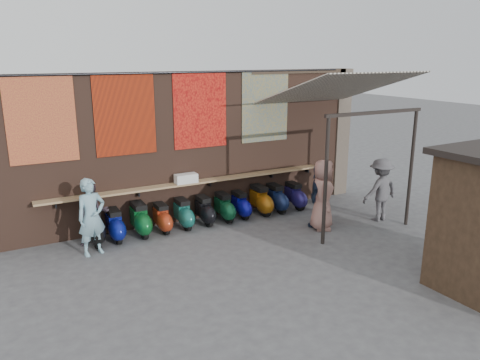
# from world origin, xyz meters

# --- Properties ---
(ground) EXTENTS (70.00, 70.00, 0.00)m
(ground) POSITION_xyz_m (0.00, 0.00, 0.00)
(ground) COLOR #474749
(ground) RESTS_ON ground
(brick_wall) EXTENTS (10.00, 0.40, 4.00)m
(brick_wall) POSITION_xyz_m (0.00, 2.70, 2.00)
(brick_wall) COLOR brown
(brick_wall) RESTS_ON ground
(pier_right) EXTENTS (0.50, 0.50, 4.00)m
(pier_right) POSITION_xyz_m (5.20, 2.70, 2.00)
(pier_right) COLOR #4C4238
(pier_right) RESTS_ON ground
(eating_counter) EXTENTS (8.00, 0.32, 0.05)m
(eating_counter) POSITION_xyz_m (0.00, 2.33, 1.10)
(eating_counter) COLOR #9E7A51
(eating_counter) RESTS_ON brick_wall
(shelf_box) EXTENTS (0.59, 0.27, 0.24)m
(shelf_box) POSITION_xyz_m (-0.23, 2.30, 1.25)
(shelf_box) COLOR white
(shelf_box) RESTS_ON eating_counter
(tapestry_redgold) EXTENTS (1.50, 0.02, 2.00)m
(tapestry_redgold) POSITION_xyz_m (-3.60, 2.48, 3.00)
(tapestry_redgold) COLOR maroon
(tapestry_redgold) RESTS_ON brick_wall
(tapestry_sun) EXTENTS (1.50, 0.02, 2.00)m
(tapestry_sun) POSITION_xyz_m (-1.70, 2.48, 3.00)
(tapestry_sun) COLOR red
(tapestry_sun) RESTS_ON brick_wall
(tapestry_orange) EXTENTS (1.50, 0.02, 2.00)m
(tapestry_orange) POSITION_xyz_m (0.30, 2.48, 3.00)
(tapestry_orange) COLOR red
(tapestry_orange) RESTS_ON brick_wall
(tapestry_multi) EXTENTS (1.50, 0.02, 2.00)m
(tapestry_multi) POSITION_xyz_m (2.30, 2.48, 3.00)
(tapestry_multi) COLOR #245384
(tapestry_multi) RESTS_ON brick_wall
(hang_rail) EXTENTS (9.50, 0.06, 0.06)m
(hang_rail) POSITION_xyz_m (0.00, 2.47, 3.98)
(hang_rail) COLOR black
(hang_rail) RESTS_ON brick_wall
(scooter_stool_0) EXTENTS (0.40, 0.89, 0.84)m
(scooter_stool_0) POSITION_xyz_m (-2.75, 1.97, 0.42)
(scooter_stool_0) COLOR black
(scooter_stool_0) RESTS_ON ground
(scooter_stool_1) EXTENTS (0.37, 0.82, 0.78)m
(scooter_stool_1) POSITION_xyz_m (-2.25, 1.97, 0.39)
(scooter_stool_1) COLOR navy
(scooter_stool_1) RESTS_ON ground
(scooter_stool_2) EXTENTS (0.40, 0.88, 0.84)m
(scooter_stool_2) POSITION_xyz_m (-1.61, 2.00, 0.42)
(scooter_stool_2) COLOR #0B5221
(scooter_stool_2) RESTS_ON ground
(scooter_stool_3) EXTENTS (0.35, 0.77, 0.73)m
(scooter_stool_3) POSITION_xyz_m (-1.04, 1.98, 0.37)
(scooter_stool_3) COLOR #A33015
(scooter_stool_3) RESTS_ON ground
(scooter_stool_4) EXTENTS (0.36, 0.81, 0.77)m
(scooter_stool_4) POSITION_xyz_m (-0.46, 2.00, 0.38)
(scooter_stool_4) COLOR #175F55
(scooter_stool_4) RESTS_ON ground
(scooter_stool_5) EXTENTS (0.36, 0.79, 0.75)m
(scooter_stool_5) POSITION_xyz_m (0.15, 1.99, 0.38)
(scooter_stool_5) COLOR black
(scooter_stool_5) RESTS_ON ground
(scooter_stool_6) EXTENTS (0.36, 0.80, 0.76)m
(scooter_stool_6) POSITION_xyz_m (0.73, 1.98, 0.38)
(scooter_stool_6) COLOR #0D4427
(scooter_stool_6) RESTS_ON ground
(scooter_stool_7) EXTENTS (0.34, 0.76, 0.72)m
(scooter_stool_7) POSITION_xyz_m (1.25, 2.01, 0.36)
(scooter_stool_7) COLOR #0C0E8A
(scooter_stool_7) RESTS_ON ground
(scooter_stool_8) EXTENTS (0.39, 0.87, 0.82)m
(scooter_stool_8) POSITION_xyz_m (1.88, 1.98, 0.41)
(scooter_stool_8) COLOR #83490B
(scooter_stool_8) RESTS_ON ground
(scooter_stool_9) EXTENTS (0.37, 0.83, 0.79)m
(scooter_stool_9) POSITION_xyz_m (2.41, 1.98, 0.39)
(scooter_stool_9) COLOR #121E44
(scooter_stool_9) RESTS_ON ground
(scooter_stool_10) EXTENTS (0.36, 0.80, 0.76)m
(scooter_stool_10) POSITION_xyz_m (3.05, 1.96, 0.38)
(scooter_stool_10) COLOR navy
(scooter_stool_10) RESTS_ON ground
(diner_left) EXTENTS (0.73, 0.57, 1.78)m
(diner_left) POSITION_xyz_m (-2.88, 1.40, 0.89)
(diner_left) COLOR #7EAAB8
(diner_left) RESTS_ON ground
(diner_right) EXTENTS (0.75, 0.59, 1.50)m
(diner_right) POSITION_xyz_m (-2.72, 2.00, 0.75)
(diner_right) COLOR #30252E
(diner_right) RESTS_ON ground
(shopper_navy) EXTENTS (1.03, 0.95, 1.70)m
(shopper_navy) POSITION_xyz_m (2.72, 0.45, 0.85)
(shopper_navy) COLOR #161F32
(shopper_navy) RESTS_ON ground
(shopper_grey) EXTENTS (1.13, 0.67, 1.73)m
(shopper_grey) POSITION_xyz_m (4.51, 0.03, 0.87)
(shopper_grey) COLOR #555358
(shopper_grey) RESTS_ON ground
(shopper_tan) EXTENTS (0.97, 1.08, 1.85)m
(shopper_tan) POSITION_xyz_m (2.70, 0.23, 0.92)
(shopper_tan) COLOR #A17166
(shopper_tan) RESTS_ON ground
(stall_sign) EXTENTS (1.20, 0.08, 0.50)m
(stall_sign) POSITION_xyz_m (3.76, -3.07, 1.91)
(stall_sign) COLOR gold
(stall_sign) RESTS_ON market_stall
(stall_shelf) EXTENTS (2.02, 0.17, 0.06)m
(stall_shelf) POSITION_xyz_m (3.76, -3.07, 0.96)
(stall_shelf) COLOR #473321
(stall_shelf) RESTS_ON market_stall
(awning_canvas) EXTENTS (3.20, 3.28, 0.97)m
(awning_canvas) POSITION_xyz_m (3.50, 0.90, 3.55)
(awning_canvas) COLOR beige
(awning_canvas) RESTS_ON brick_wall
(awning_ledger) EXTENTS (3.30, 0.08, 0.12)m
(awning_ledger) POSITION_xyz_m (3.50, 2.49, 3.95)
(awning_ledger) COLOR #33261C
(awning_ledger) RESTS_ON brick_wall
(awning_header) EXTENTS (3.00, 0.08, 0.08)m
(awning_header) POSITION_xyz_m (3.50, -0.60, 3.08)
(awning_header) COLOR black
(awning_header) RESTS_ON awning_post_left
(awning_post_left) EXTENTS (0.09, 0.09, 3.10)m
(awning_post_left) POSITION_xyz_m (2.10, -0.60, 1.55)
(awning_post_left) COLOR black
(awning_post_left) RESTS_ON ground
(awning_post_right) EXTENTS (0.09, 0.09, 3.10)m
(awning_post_right) POSITION_xyz_m (4.90, -0.60, 1.55)
(awning_post_right) COLOR black
(awning_post_right) RESTS_ON ground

